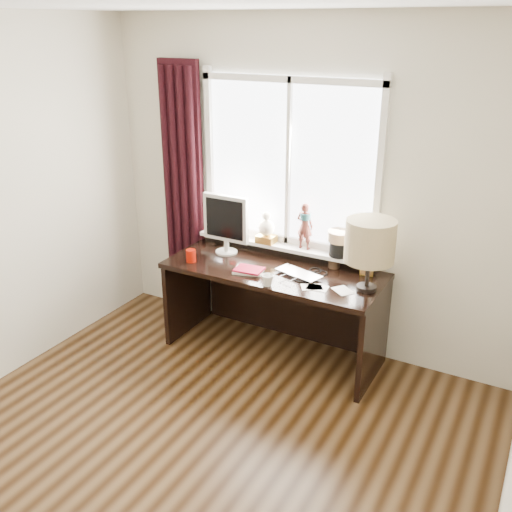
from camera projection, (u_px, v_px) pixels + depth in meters
The scene contains 15 objects.
floor at pixel (161, 487), 3.32m from camera, with size 3.50×4.00×0.00m, color brown.
wall_back at pixel (308, 190), 4.45m from camera, with size 3.50×2.60×0.00m, color beige.
laptop at pixel (299, 274), 4.27m from camera, with size 0.36×0.23×0.03m, color silver.
mug at pixel (268, 280), 4.10m from camera, with size 0.09×0.09×0.09m, color white.
red_cup at pixel (191, 256), 4.51m from camera, with size 0.08×0.08×0.10m, color #8E0C00.
window at pixel (289, 188), 4.47m from camera, with size 1.52×0.21×1.40m.
curtain at pixel (183, 196), 4.95m from camera, with size 0.38×0.09×2.25m.
desk at pixel (279, 292), 4.57m from camera, with size 1.70×0.70×0.75m.
monitor at pixel (226, 221), 4.60m from camera, with size 0.40×0.18×0.49m.
notebook_stack at pixel (249, 270), 4.33m from camera, with size 0.25×0.21×0.03m.
brush_holder at pixel (334, 260), 4.40m from camera, with size 0.09×0.09×0.25m.
icon_frame at pixel (367, 268), 4.25m from camera, with size 0.10×0.04×0.13m.
table_lamp at pixel (370, 242), 3.92m from camera, with size 0.35×0.35×0.52m.
loose_papers at pixel (324, 288), 4.07m from camera, with size 0.40×0.23×0.00m.
desk_cables at pixel (311, 275), 4.28m from camera, with size 0.24×0.34×0.01m.
Camera 1 is at (1.72, -1.98, 2.50)m, focal length 40.00 mm.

